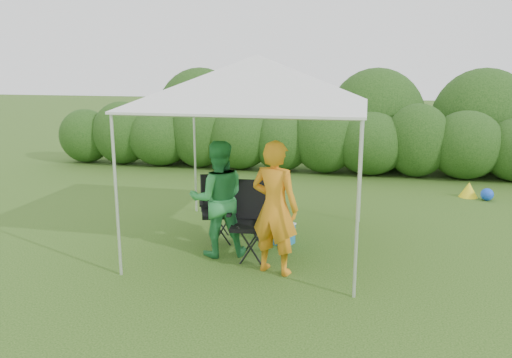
% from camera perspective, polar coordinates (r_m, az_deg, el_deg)
% --- Properties ---
extents(ground, '(70.00, 70.00, 0.00)m').
position_cam_1_polar(ground, '(7.26, -0.71, -8.79)').
color(ground, '#3E631F').
extents(hedge, '(13.85, 1.53, 1.80)m').
position_cam_1_polar(hedge, '(12.80, 5.56, 4.46)').
color(hedge, '#284E18').
rests_on(hedge, ground).
extents(canopy, '(3.10, 3.10, 2.83)m').
position_cam_1_polar(canopy, '(7.24, 0.15, 11.13)').
color(canopy, silver).
rests_on(canopy, ground).
extents(chair_right, '(0.71, 0.65, 1.08)m').
position_cam_1_polar(chair_right, '(7.10, -0.21, -4.08)').
color(chair_right, black).
rests_on(chair_right, ground).
extents(chair_left, '(0.75, 0.72, 1.01)m').
position_cam_1_polar(chair_left, '(7.82, -4.19, -2.82)').
color(chair_left, black).
rests_on(chair_left, ground).
extents(man, '(0.74, 0.58, 1.77)m').
position_cam_1_polar(man, '(6.46, 2.16, -3.30)').
color(man, orange).
rests_on(man, ground).
extents(woman, '(0.98, 0.88, 1.67)m').
position_cam_1_polar(woman, '(7.10, -4.36, -2.27)').
color(woman, green).
rests_on(woman, ground).
extents(cooler, '(0.46, 0.40, 0.33)m').
position_cam_1_polar(cooler, '(7.72, 2.84, -6.19)').
color(cooler, teal).
rests_on(cooler, ground).
extents(bottle, '(0.07, 0.07, 0.26)m').
position_cam_1_polar(bottle, '(7.58, 3.27, -4.22)').
color(bottle, '#592D0C').
rests_on(bottle, cooler).
extents(lawn_toy, '(0.63, 0.53, 0.32)m').
position_cam_1_polar(lawn_toy, '(11.24, 23.59, -1.26)').
color(lawn_toy, yellow).
rests_on(lawn_toy, ground).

